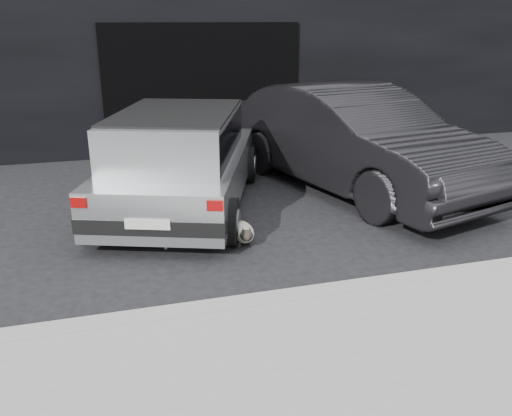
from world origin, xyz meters
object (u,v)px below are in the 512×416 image
object	(u,v)px
second_car	(353,139)
silver_hatchback	(180,156)
cat_white	(174,232)
cat_siamese	(243,233)

from	to	relation	value
second_car	silver_hatchback	bearing A→B (deg)	169.47
second_car	cat_white	size ratio (longest dim) A/B	8.03
second_car	cat_white	world-z (taller)	second_car
silver_hatchback	cat_siamese	size ratio (longest dim) A/B	5.15
second_car	cat_white	xyz separation A→B (m)	(-3.13, -1.55, -0.68)
silver_hatchback	cat_white	world-z (taller)	silver_hatchback
cat_siamese	cat_white	distance (m)	0.86
silver_hatchback	cat_white	xyz separation A→B (m)	(-0.30, -1.32, -0.64)
silver_hatchback	second_car	xyz separation A→B (m)	(2.83, 0.23, 0.04)
cat_siamese	cat_white	size ratio (longest dim) A/B	1.33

